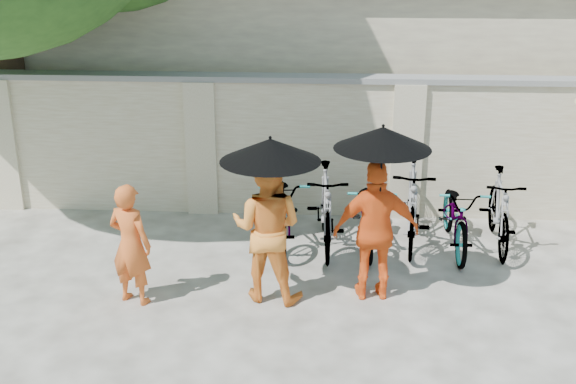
{
  "coord_description": "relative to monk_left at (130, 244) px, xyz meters",
  "views": [
    {
      "loc": [
        0.89,
        -7.03,
        4.03
      ],
      "look_at": [
        0.4,
        1.01,
        1.1
      ],
      "focal_mm": 45.0,
      "sensor_mm": 36.0,
      "label": 1
    }
  ],
  "objects": [
    {
      "name": "ground",
      "position": [
        1.32,
        -0.25,
        -0.71
      ],
      "size": [
        80.0,
        80.0,
        0.0
      ],
      "primitive_type": "plane",
      "color": "beige"
    },
    {
      "name": "compound_wall",
      "position": [
        2.32,
        2.95,
        0.29
      ],
      "size": [
        20.0,
        0.3,
        2.0
      ],
      "primitive_type": "cube",
      "color": "beige",
      "rests_on": "ground"
    },
    {
      "name": "building_behind",
      "position": [
        3.32,
        6.75,
        0.89
      ],
      "size": [
        14.0,
        6.0,
        3.2
      ],
      "primitive_type": "cube",
      "color": "beige",
      "rests_on": "ground"
    },
    {
      "name": "monk_left",
      "position": [
        0.0,
        0.0,
        0.0
      ],
      "size": [
        0.61,
        0.5,
        1.43
      ],
      "primitive_type": "imported",
      "rotation": [
        0.0,
        0.0,
        2.79
      ],
      "color": "orange",
      "rests_on": "ground"
    },
    {
      "name": "monk_center",
      "position": [
        1.52,
        0.2,
        0.15
      ],
      "size": [
        0.96,
        0.82,
        1.73
      ],
      "primitive_type": "imported",
      "rotation": [
        0.0,
        0.0,
        2.93
      ],
      "color": "orange",
      "rests_on": "ground"
    },
    {
      "name": "parasol_center",
      "position": [
        1.57,
        0.12,
        1.09
      ],
      "size": [
        1.11,
        1.11,
        0.95
      ],
      "color": "black",
      "rests_on": "ground"
    },
    {
      "name": "monk_right",
      "position": [
        2.75,
        0.28,
        0.11
      ],
      "size": [
        1.0,
        0.5,
        1.65
      ],
      "primitive_type": "imported",
      "rotation": [
        0.0,
        0.0,
        3.24
      ],
      "color": "orange",
      "rests_on": "ground"
    },
    {
      "name": "parasol_right",
      "position": [
        2.77,
        0.2,
        1.23
      ],
      "size": [
        1.06,
        1.06,
        1.13
      ],
      "color": "black",
      "rests_on": "ground"
    },
    {
      "name": "bike_0",
      "position": [
        1.6,
        1.82,
        -0.22
      ],
      "size": [
        0.83,
        1.94,
        0.99
      ],
      "primitive_type": "imported",
      "rotation": [
        0.0,
        0.0,
        0.09
      ],
      "color": "gray",
      "rests_on": "ground"
    },
    {
      "name": "bike_1",
      "position": [
        2.18,
        1.66,
        -0.16
      ],
      "size": [
        0.62,
        1.86,
        1.11
      ],
      "primitive_type": "imported",
      "rotation": [
        0.0,
        0.0,
        0.05
      ],
      "color": "gray",
      "rests_on": "ground"
    },
    {
      "name": "bike_2",
      "position": [
        2.75,
        1.74,
        -0.25
      ],
      "size": [
        0.64,
        1.78,
        0.93
      ],
      "primitive_type": "imported",
      "rotation": [
        0.0,
        0.0,
        0.01
      ],
      "color": "gray",
      "rests_on": "ground"
    },
    {
      "name": "bike_3",
      "position": [
        3.33,
        1.86,
        -0.14
      ],
      "size": [
        0.72,
        1.96,
        1.15
      ],
      "primitive_type": "imported",
      "rotation": [
        0.0,
        0.0,
        -0.09
      ],
      "color": "gray",
      "rests_on": "ground"
    },
    {
      "name": "bike_4",
      "position": [
        3.91,
        1.72,
        -0.24
      ],
      "size": [
        0.64,
        1.8,
        0.94
      ],
      "primitive_type": "imported",
      "rotation": [
        0.0,
        0.0,
        -0.01
      ],
      "color": "gray",
      "rests_on": "ground"
    },
    {
      "name": "bike_5",
      "position": [
        4.48,
        1.82,
        -0.19
      ],
      "size": [
        0.62,
        1.76,
        1.04
      ],
      "primitive_type": "imported",
      "rotation": [
        0.0,
        0.0,
        -0.08
      ],
      "color": "gray",
      "rests_on": "ground"
    }
  ]
}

